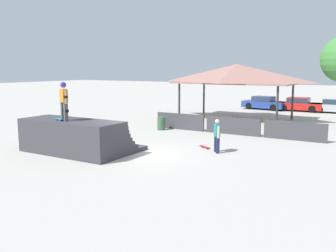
{
  "coord_description": "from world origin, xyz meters",
  "views": [
    {
      "loc": [
        10.21,
        -13.92,
        4.01
      ],
      "look_at": [
        -0.19,
        3.33,
        0.88
      ],
      "focal_mm": 40.0,
      "sensor_mm": 36.0,
      "label": 1
    }
  ],
  "objects_px": {
    "parked_car_blue": "(264,103)",
    "parked_car_red": "(299,105)",
    "trash_bin": "(161,123)",
    "skater_on_deck": "(64,99)",
    "skateboard_on_ground": "(205,147)",
    "bystander_walking": "(217,134)",
    "skateboard_on_deck": "(60,119)"
  },
  "relations": [
    {
      "from": "parked_car_blue",
      "to": "parked_car_red",
      "type": "height_order",
      "value": "same"
    },
    {
      "from": "trash_bin",
      "to": "parked_car_red",
      "type": "relative_size",
      "value": 0.2
    },
    {
      "from": "skater_on_deck",
      "to": "parked_car_blue",
      "type": "distance_m",
      "value": 24.04
    },
    {
      "from": "skateboard_on_ground",
      "to": "parked_car_red",
      "type": "relative_size",
      "value": 0.19
    },
    {
      "from": "skater_on_deck",
      "to": "skateboard_on_ground",
      "type": "distance_m",
      "value": 7.25
    },
    {
      "from": "skater_on_deck",
      "to": "parked_car_red",
      "type": "bearing_deg",
      "value": 101.0
    },
    {
      "from": "bystander_walking",
      "to": "skateboard_on_ground",
      "type": "height_order",
      "value": "bystander_walking"
    },
    {
      "from": "skater_on_deck",
      "to": "skateboard_on_deck",
      "type": "distance_m",
      "value": 1.02
    },
    {
      "from": "skateboard_on_ground",
      "to": "parked_car_blue",
      "type": "relative_size",
      "value": 0.18
    },
    {
      "from": "bystander_walking",
      "to": "parked_car_blue",
      "type": "relative_size",
      "value": 0.38
    },
    {
      "from": "skateboard_on_deck",
      "to": "bystander_walking",
      "type": "distance_m",
      "value": 7.43
    },
    {
      "from": "skater_on_deck",
      "to": "trash_bin",
      "type": "distance_m",
      "value": 8.57
    },
    {
      "from": "skater_on_deck",
      "to": "trash_bin",
      "type": "xyz_separation_m",
      "value": [
        0.06,
        8.28,
        -2.2
      ]
    },
    {
      "from": "trash_bin",
      "to": "skateboard_on_deck",
      "type": "bearing_deg",
      "value": -92.69
    },
    {
      "from": "bystander_walking",
      "to": "parked_car_blue",
      "type": "xyz_separation_m",
      "value": [
        -3.71,
        19.82,
        -0.3
      ]
    },
    {
      "from": "skateboard_on_deck",
      "to": "bystander_walking",
      "type": "xyz_separation_m",
      "value": [
        6.19,
        4.05,
        -0.76
      ]
    },
    {
      "from": "trash_bin",
      "to": "parked_car_blue",
      "type": "bearing_deg",
      "value": 82.37
    },
    {
      "from": "trash_bin",
      "to": "parked_car_blue",
      "type": "distance_m",
      "value": 15.72
    },
    {
      "from": "skateboard_on_deck",
      "to": "skateboard_on_ground",
      "type": "height_order",
      "value": "skateboard_on_deck"
    },
    {
      "from": "parked_car_red",
      "to": "bystander_walking",
      "type": "bearing_deg",
      "value": -89.59
    },
    {
      "from": "skateboard_on_deck",
      "to": "parked_car_blue",
      "type": "xyz_separation_m",
      "value": [
        2.48,
        23.86,
        -1.05
      ]
    },
    {
      "from": "trash_bin",
      "to": "skateboard_on_ground",
      "type": "bearing_deg",
      "value": -36.65
    },
    {
      "from": "skateboard_on_deck",
      "to": "parked_car_red",
      "type": "xyz_separation_m",
      "value": [
        5.74,
        24.13,
        -1.05
      ]
    },
    {
      "from": "skater_on_deck",
      "to": "bystander_walking",
      "type": "height_order",
      "value": "skater_on_deck"
    },
    {
      "from": "skater_on_deck",
      "to": "skateboard_on_deck",
      "type": "bearing_deg",
      "value": -155.66
    },
    {
      "from": "skateboard_on_deck",
      "to": "skateboard_on_ground",
      "type": "bearing_deg",
      "value": 63.25
    },
    {
      "from": "skater_on_deck",
      "to": "bystander_walking",
      "type": "xyz_separation_m",
      "value": [
        5.86,
        4.04,
        -1.72
      ]
    },
    {
      "from": "skater_on_deck",
      "to": "parked_car_red",
      "type": "relative_size",
      "value": 0.43
    },
    {
      "from": "trash_bin",
      "to": "skater_on_deck",
      "type": "bearing_deg",
      "value": -90.43
    },
    {
      "from": "bystander_walking",
      "to": "parked_car_blue",
      "type": "distance_m",
      "value": 20.16
    },
    {
      "from": "parked_car_red",
      "to": "skateboard_on_ground",
      "type": "bearing_deg",
      "value": -92.27
    },
    {
      "from": "skateboard_on_deck",
      "to": "trash_bin",
      "type": "bearing_deg",
      "value": 109.02
    }
  ]
}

